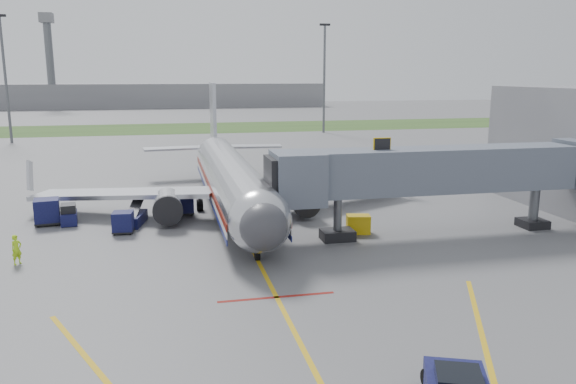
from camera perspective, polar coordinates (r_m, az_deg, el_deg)
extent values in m
plane|color=#565659|center=(32.49, -2.56, -8.00)|extent=(400.00, 400.00, 0.00)
cube|color=#2D4C1E|center=(120.74, -9.94, 6.42)|extent=(300.00, 25.00, 0.01)
cube|color=gold|center=(30.64, -1.91, -9.23)|extent=(0.25, 50.00, 0.01)
cube|color=maroon|center=(28.82, -1.17, -10.63)|extent=(6.00, 0.25, 0.01)
cylinder|color=silver|center=(46.18, -5.78, 1.40)|extent=(3.80, 28.00, 3.80)
sphere|color=silver|center=(32.63, -2.90, -2.95)|extent=(3.80, 3.80, 3.80)
sphere|color=#38383D|center=(31.39, -2.51, -3.54)|extent=(2.74, 2.74, 2.74)
cube|color=black|center=(32.11, -2.79, -2.18)|extent=(2.20, 1.20, 0.55)
cone|color=silver|center=(62.40, -7.55, 4.07)|extent=(3.80, 5.00, 3.80)
cube|color=#B7BAC1|center=(61.50, -7.61, 7.71)|extent=(0.35, 4.20, 7.00)
cube|color=#B7BAC1|center=(46.18, -16.28, -0.16)|extent=(15.10, 8.59, 1.13)
cube|color=#B7BAC1|center=(48.04, 4.36, 0.74)|extent=(15.10, 8.59, 1.13)
cylinder|color=silver|center=(43.23, -12.14, -1.36)|extent=(2.10, 3.60, 2.10)
cylinder|color=silver|center=(44.44, 1.39, -0.73)|extent=(2.10, 3.60, 2.10)
cube|color=maroon|center=(46.49, -3.42, 1.07)|extent=(0.05, 28.00, 0.45)
cube|color=navy|center=(46.67, -3.41, -0.02)|extent=(0.05, 28.00, 0.35)
cylinder|color=black|center=(34.26, -3.14, -6.41)|extent=(0.28, 0.70, 0.70)
cylinder|color=black|center=(46.91, -8.95, -1.33)|extent=(0.50, 1.00, 1.00)
cylinder|color=black|center=(47.47, -2.67, -1.04)|extent=(0.50, 1.00, 1.00)
cube|color=slate|center=(40.05, 14.75, 2.22)|extent=(20.00, 3.00, 3.00)
cube|color=slate|center=(36.71, 0.97, 1.45)|extent=(3.20, 3.60, 3.40)
cube|color=black|center=(36.45, -0.87, 1.38)|extent=(1.60, 3.00, 2.80)
cube|color=gold|center=(38.15, 9.52, 4.72)|extent=(1.20, 0.15, 1.00)
cylinder|color=#595B60|center=(38.05, 5.06, -2.62)|extent=(0.56, 0.56, 3.10)
cube|color=black|center=(38.37, 5.03, -4.35)|extent=(2.20, 1.60, 0.70)
cylinder|color=#595B60|center=(44.80, 23.71, -1.38)|extent=(0.70, 0.70, 3.10)
cube|color=black|center=(45.08, 23.58, -2.93)|extent=(1.80, 1.80, 0.60)
cylinder|color=#595B60|center=(103.18, -26.75, 10.03)|extent=(0.44, 0.44, 20.00)
cylinder|color=#595B60|center=(109.37, 3.70, 11.28)|extent=(0.44, 0.44, 20.00)
cube|color=black|center=(109.75, 3.77, 16.61)|extent=(2.00, 0.40, 0.40)
cube|color=slate|center=(200.31, -13.95, 9.48)|extent=(120.00, 14.00, 8.00)
cylinder|color=#595B60|center=(198.24, -23.01, 11.78)|extent=(2.40, 2.40, 28.00)
cube|color=slate|center=(198.99, -23.35, 15.94)|extent=(4.00, 4.00, 3.00)
cube|color=black|center=(20.36, 16.94, -17.69)|extent=(1.92, 1.92, 0.46)
cylinder|color=black|center=(21.69, 14.12, -17.95)|extent=(0.46, 0.76, 0.74)
cylinder|color=black|center=(21.90, 18.67, -17.93)|extent=(0.46, 0.76, 0.74)
cube|color=#0D0C38|center=(45.26, -21.35, -2.46)|extent=(1.40, 2.31, 0.88)
cube|color=black|center=(45.09, -21.42, -1.54)|extent=(1.21, 1.52, 0.61)
cylinder|color=black|center=(44.58, -21.91, -3.06)|extent=(0.24, 0.46, 0.44)
cylinder|color=black|center=(44.54, -20.79, -2.98)|extent=(0.24, 0.46, 0.44)
cylinder|color=black|center=(46.11, -21.84, -2.58)|extent=(0.24, 0.46, 0.44)
cylinder|color=black|center=(46.07, -20.76, -2.51)|extent=(0.24, 0.46, 0.44)
cube|color=#0D0C38|center=(45.63, -23.29, -1.74)|extent=(1.99, 1.99, 1.75)
cube|color=black|center=(45.83, -23.20, -2.79)|extent=(2.05, 2.05, 0.14)
cylinder|color=black|center=(45.22, -24.08, -3.11)|extent=(0.29, 0.35, 0.32)
cylinder|color=black|center=(45.15, -22.37, -2.99)|extent=(0.29, 0.35, 0.32)
cylinder|color=black|center=(46.53, -24.00, -2.71)|extent=(0.29, 0.35, 0.32)
cylinder|color=black|center=(46.47, -22.34, -2.59)|extent=(0.29, 0.35, 0.32)
cube|color=#0D0C38|center=(45.76, -10.52, -1.18)|extent=(1.50, 1.50, 1.41)
cube|color=black|center=(45.92, -10.49, -2.04)|extent=(1.55, 1.55, 0.11)
cylinder|color=black|center=(45.36, -11.11, -2.28)|extent=(0.22, 0.27, 0.26)
cylinder|color=black|center=(45.45, -9.73, -2.20)|extent=(0.22, 0.27, 0.26)
cylinder|color=black|center=(46.42, -11.23, -1.96)|extent=(0.22, 0.27, 0.26)
cylinder|color=black|center=(46.51, -9.88, -1.88)|extent=(0.22, 0.27, 0.26)
cube|color=#0D0C38|center=(41.40, -16.42, -2.88)|extent=(1.50, 1.50, 1.38)
cube|color=black|center=(41.58, -16.36, -3.79)|extent=(1.54, 1.54, 0.11)
cylinder|color=black|center=(41.17, -17.21, -4.05)|extent=(0.22, 0.27, 0.25)
cylinder|color=black|center=(40.99, -15.73, -4.03)|extent=(0.22, 0.27, 0.25)
cylinder|color=black|center=(42.18, -16.96, -3.66)|extent=(0.22, 0.27, 0.25)
cylinder|color=black|center=(42.01, -15.53, -3.64)|extent=(0.22, 0.27, 0.25)
cube|color=#0D0C38|center=(43.68, -15.33, -2.66)|extent=(1.87, 3.41, 0.81)
cube|color=black|center=(43.91, -15.24, -1.44)|extent=(1.51, 3.70, 1.26)
cylinder|color=black|center=(42.75, -16.28, -3.24)|extent=(0.29, 0.53, 0.50)
cylinder|color=black|center=(42.52, -15.11, -3.25)|extent=(0.29, 0.53, 0.50)
cylinder|color=black|center=(44.93, -15.51, -2.47)|extent=(0.29, 0.53, 0.50)
cylinder|color=black|center=(44.71, -14.39, -2.48)|extent=(0.29, 0.53, 0.50)
cube|color=gold|center=(40.04, 7.15, -3.26)|extent=(1.81, 1.39, 1.30)
cylinder|color=black|center=(40.10, 6.36, -3.95)|extent=(0.28, 0.36, 0.33)
cylinder|color=black|center=(40.25, 7.90, -3.93)|extent=(0.28, 0.36, 0.33)
imported|color=#B0EB1B|center=(36.93, -25.86, -5.28)|extent=(0.76, 0.78, 1.80)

